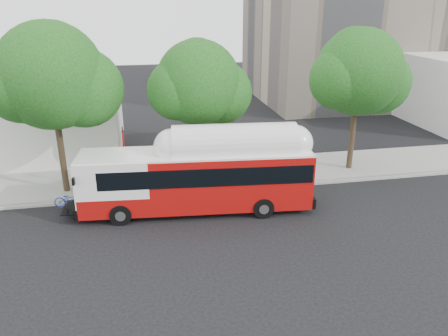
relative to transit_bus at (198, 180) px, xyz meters
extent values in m
plane|color=black|center=(1.69, -1.73, -1.78)|extent=(120.00, 120.00, 0.00)
cube|color=gray|center=(1.69, 4.77, -1.71)|extent=(60.00, 5.00, 0.15)
cube|color=gray|center=(1.69, 2.17, -1.71)|extent=(60.00, 0.30, 0.15)
cube|color=maroon|center=(-1.31, 2.17, -1.70)|extent=(10.00, 0.32, 0.16)
cylinder|color=#2D2116|center=(-7.31, 3.77, 1.26)|extent=(0.36, 0.36, 6.08)
sphere|color=#154513|center=(-7.31, 3.77, 5.06)|extent=(5.80, 5.80, 5.80)
sphere|color=#154513|center=(-5.72, 3.97, 4.30)|extent=(4.35, 4.35, 4.35)
cylinder|color=#2D2116|center=(0.69, 4.27, 0.94)|extent=(0.36, 0.36, 5.44)
sphere|color=#154513|center=(0.69, 4.27, 4.34)|extent=(5.00, 5.00, 5.00)
sphere|color=#154513|center=(2.06, 4.47, 3.66)|extent=(3.75, 3.75, 3.75)
cylinder|color=#2D2116|center=(10.69, 4.07, 1.10)|extent=(0.36, 0.36, 5.76)
sphere|color=#154513|center=(10.69, 4.07, 4.70)|extent=(5.40, 5.40, 5.40)
sphere|color=#154513|center=(12.17, 4.27, 3.98)|extent=(4.05, 4.05, 4.05)
cube|color=silver|center=(-12.31, 12.27, 0.22)|extent=(16.00, 10.00, 4.00)
cube|color=gray|center=(-12.31, 12.27, 2.32)|extent=(16.20, 10.20, 0.30)
cube|color=#A10C0B|center=(-0.09, 0.01, 0.01)|extent=(12.15, 3.63, 2.89)
cube|color=black|center=(0.41, -0.04, 0.61)|extent=(10.96, 3.58, 0.95)
cube|color=white|center=(-0.09, 0.01, 1.50)|extent=(12.14, 3.55, 0.10)
cube|color=white|center=(1.90, -0.17, 1.76)|extent=(6.53, 2.55, 0.55)
cube|color=black|center=(-6.60, 0.58, -1.28)|extent=(0.95, 1.86, 0.06)
imported|color=navy|center=(-6.60, 0.58, -0.80)|extent=(0.74, 1.76, 0.90)
cylinder|color=#AB121B|center=(-3.79, 2.63, 0.17)|extent=(0.12, 0.12, 3.91)
cube|color=black|center=(-3.79, 2.63, 2.23)|extent=(0.05, 0.39, 0.24)
camera|label=1|loc=(-2.72, -21.07, 8.84)|focal=35.00mm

